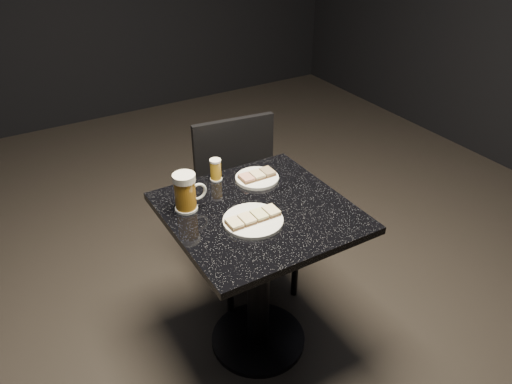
% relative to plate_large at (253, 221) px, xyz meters
% --- Properties ---
extents(floor, '(6.00, 6.00, 0.00)m').
position_rel_plate_large_xyz_m(floor, '(0.06, 0.06, -0.76)').
color(floor, black).
rests_on(floor, ground).
extents(plate_large, '(0.23, 0.23, 0.01)m').
position_rel_plate_large_xyz_m(plate_large, '(0.00, 0.00, 0.00)').
color(plate_large, white).
rests_on(plate_large, table).
extents(plate_small, '(0.19, 0.19, 0.01)m').
position_rel_plate_large_xyz_m(plate_small, '(0.18, 0.27, 0.00)').
color(plate_small, white).
rests_on(plate_small, table).
extents(table, '(0.70, 0.70, 0.75)m').
position_rel_plate_large_xyz_m(table, '(0.06, 0.06, -0.25)').
color(table, black).
rests_on(table, floor).
extents(beer_mug, '(0.13, 0.09, 0.16)m').
position_rel_plate_large_xyz_m(beer_mug, '(-0.18, 0.21, 0.07)').
color(beer_mug, white).
rests_on(beer_mug, table).
extents(beer_tumbler, '(0.05, 0.05, 0.10)m').
position_rel_plate_large_xyz_m(beer_tumbler, '(0.02, 0.36, 0.04)').
color(beer_tumbler, silver).
rests_on(beer_tumbler, table).
extents(chair, '(0.47, 0.47, 0.88)m').
position_rel_plate_large_xyz_m(chair, '(0.24, 0.51, -0.26)').
color(chair, black).
rests_on(chair, floor).
extents(canapes_on_plate_large, '(0.21, 0.07, 0.02)m').
position_rel_plate_large_xyz_m(canapes_on_plate_large, '(-0.00, 0.00, 0.02)').
color(canapes_on_plate_large, '#4C3521').
rests_on(canapes_on_plate_large, plate_large).
extents(canapes_on_plate_small, '(0.16, 0.07, 0.02)m').
position_rel_plate_large_xyz_m(canapes_on_plate_small, '(0.18, 0.27, 0.02)').
color(canapes_on_plate_small, '#4C3521').
rests_on(canapes_on_plate_small, plate_small).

